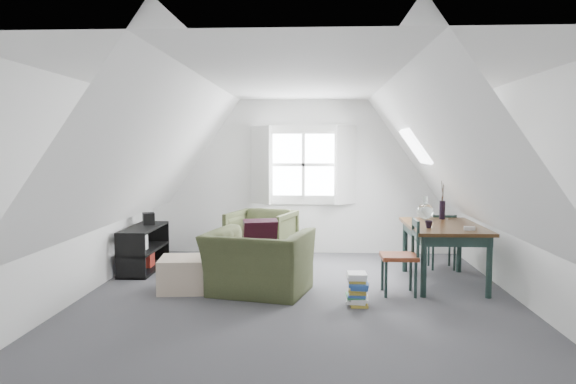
# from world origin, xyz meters

# --- Properties ---
(floor) EXTENTS (5.50, 5.50, 0.00)m
(floor) POSITION_xyz_m (0.00, 0.00, 0.00)
(floor) COLOR #46464B
(floor) RESTS_ON ground
(ceiling) EXTENTS (5.50, 5.50, 0.00)m
(ceiling) POSITION_xyz_m (0.00, 0.00, 2.50)
(ceiling) COLOR white
(ceiling) RESTS_ON wall_back
(wall_back) EXTENTS (5.00, 0.00, 5.00)m
(wall_back) POSITION_xyz_m (0.00, 2.75, 1.25)
(wall_back) COLOR white
(wall_back) RESTS_ON ground
(wall_front) EXTENTS (5.00, 0.00, 5.00)m
(wall_front) POSITION_xyz_m (0.00, -2.75, 1.25)
(wall_front) COLOR white
(wall_front) RESTS_ON ground
(wall_left) EXTENTS (0.00, 5.50, 5.50)m
(wall_left) POSITION_xyz_m (-2.50, 0.00, 1.25)
(wall_left) COLOR white
(wall_left) RESTS_ON ground
(wall_right) EXTENTS (0.00, 5.50, 5.50)m
(wall_right) POSITION_xyz_m (2.50, 0.00, 1.25)
(wall_right) COLOR white
(wall_right) RESTS_ON ground
(slope_left) EXTENTS (3.19, 5.50, 4.48)m
(slope_left) POSITION_xyz_m (-1.55, 0.00, 1.78)
(slope_left) COLOR white
(slope_left) RESTS_ON wall_left
(slope_right) EXTENTS (3.19, 5.50, 4.48)m
(slope_right) POSITION_xyz_m (1.55, 0.00, 1.78)
(slope_right) COLOR white
(slope_right) RESTS_ON wall_right
(dormer_window) EXTENTS (1.71, 0.35, 1.30)m
(dormer_window) POSITION_xyz_m (0.00, 2.68, 1.45)
(dormer_window) COLOR white
(dormer_window) RESTS_ON wall_back
(skylight) EXTENTS (0.35, 0.75, 0.47)m
(skylight) POSITION_xyz_m (1.55, 1.30, 1.75)
(skylight) COLOR white
(skylight) RESTS_ON slope_right
(armchair_near) EXTENTS (1.36, 1.26, 0.75)m
(armchair_near) POSITION_xyz_m (-0.47, 0.11, 0.00)
(armchair_near) COLOR #3B4125
(armchair_near) RESTS_ON floor
(armchair_far) EXTENTS (1.09, 1.11, 0.81)m
(armchair_far) POSITION_xyz_m (-0.59, 1.73, 0.00)
(armchair_far) COLOR #3B4125
(armchair_far) RESTS_ON floor
(throw_pillow) EXTENTS (0.46, 0.34, 0.42)m
(throw_pillow) POSITION_xyz_m (-0.47, 0.26, 0.67)
(throw_pillow) COLOR #360E1F
(throw_pillow) RESTS_ON armchair_near
(ottoman) EXTENTS (0.67, 0.67, 0.40)m
(ottoman) POSITION_xyz_m (-1.38, 0.23, 0.20)
(ottoman) COLOR #BBA68F
(ottoman) RESTS_ON floor
(dining_table) EXTENTS (0.91, 1.51, 0.76)m
(dining_table) POSITION_xyz_m (1.82, 0.73, 0.66)
(dining_table) COLOR #34200F
(dining_table) RESTS_ON floor
(demijohn) EXTENTS (0.22, 0.22, 0.31)m
(demijohn) POSITION_xyz_m (1.67, 1.18, 0.88)
(demijohn) COLOR silver
(demijohn) RESTS_ON dining_table
(vase_twigs) EXTENTS (0.08, 0.09, 0.63)m
(vase_twigs) POSITION_xyz_m (1.92, 1.28, 0.90)
(vase_twigs) COLOR black
(vase_twigs) RESTS_ON dining_table
(cup) EXTENTS (0.12, 0.12, 0.09)m
(cup) POSITION_xyz_m (1.57, 0.43, 0.76)
(cup) COLOR black
(cup) RESTS_ON dining_table
(paper_box) EXTENTS (0.13, 0.10, 0.04)m
(paper_box) POSITION_xyz_m (2.02, 0.28, 0.78)
(paper_box) COLOR white
(paper_box) RESTS_ON dining_table
(dining_chair_far) EXTENTS (0.37, 0.37, 0.79)m
(dining_chair_far) POSITION_xyz_m (2.01, 1.61, 0.41)
(dining_chair_far) COLOR maroon
(dining_chair_far) RESTS_ON floor
(dining_chair_near) EXTENTS (0.42, 0.42, 0.89)m
(dining_chair_near) POSITION_xyz_m (1.22, 0.18, 0.47)
(dining_chair_near) COLOR maroon
(dining_chair_near) RESTS_ON floor
(media_shelf) EXTENTS (0.40, 1.21, 0.62)m
(media_shelf) POSITION_xyz_m (-2.22, 1.28, 0.28)
(media_shelf) COLOR black
(media_shelf) RESTS_ON floor
(electronics_box) EXTENTS (0.23, 0.27, 0.18)m
(electronics_box) POSITION_xyz_m (-2.22, 1.57, 0.70)
(electronics_box) COLOR black
(electronics_box) RESTS_ON media_shelf
(magazine_stack) EXTENTS (0.27, 0.32, 0.36)m
(magazine_stack) POSITION_xyz_m (0.66, -0.32, 0.18)
(magazine_stack) COLOR #B29933
(magazine_stack) RESTS_ON floor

